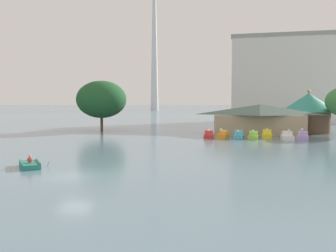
{
  "coord_description": "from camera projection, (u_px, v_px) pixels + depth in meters",
  "views": [
    {
      "loc": [
        13.16,
        -25.28,
        5.45
      ],
      "look_at": [
        3.09,
        17.08,
        2.75
      ],
      "focal_mm": 39.79,
      "sensor_mm": 36.0,
      "label": 1
    }
  ],
  "objects": [
    {
      "name": "boathouse",
      "position": [
        260.0,
        119.0,
        64.17
      ],
      "size": [
        16.02,
        8.35,
        5.2
      ],
      "color": "tan",
      "rests_on": "ground"
    },
    {
      "name": "distant_broadcast_tower",
      "position": [
        154.0,
        6.0,
        277.86
      ],
      "size": [
        10.16,
        10.16,
        182.37
      ],
      "color": "silver",
      "rests_on": "ground"
    },
    {
      "name": "green_roof_pavilion",
      "position": [
        309.0,
        110.0,
        68.41
      ],
      "size": [
        10.32,
        10.32,
        7.96
      ],
      "color": "brown",
      "rests_on": "ground"
    },
    {
      "name": "pedal_boat_lime",
      "position": [
        253.0,
        136.0,
        55.85
      ],
      "size": [
        1.55,
        2.6,
        1.54
      ],
      "rotation": [
        0.0,
        0.0,
        -1.65
      ],
      "color": "#8CCC3F",
      "rests_on": "ground"
    },
    {
      "name": "pedal_boat_orange",
      "position": [
        223.0,
        135.0,
        56.81
      ],
      "size": [
        1.84,
        2.64,
        1.63
      ],
      "rotation": [
        0.0,
        0.0,
        -1.8
      ],
      "color": "orange",
      "rests_on": "ground"
    },
    {
      "name": "ground_plane",
      "position": [
        76.0,
        176.0,
        27.93
      ],
      "size": [
        2000.0,
        2000.0,
        0.0
      ],
      "primitive_type": "plane",
      "color": "slate"
    },
    {
      "name": "rowboat_with_rower",
      "position": [
        30.0,
        165.0,
        31.43
      ],
      "size": [
        3.29,
        3.44,
        1.32
      ],
      "rotation": [
        0.0,
        0.0,
        2.24
      ],
      "color": "#237A6B",
      "rests_on": "ground"
    },
    {
      "name": "shoreline_tree_tall_left",
      "position": [
        101.0,
        99.0,
        72.0
      ],
      "size": [
        9.66,
        9.66,
        9.75
      ],
      "color": "brown",
      "rests_on": "ground"
    },
    {
      "name": "pedal_boat_lavender",
      "position": [
        303.0,
        136.0,
        54.99
      ],
      "size": [
        2.02,
        3.01,
        1.8
      ],
      "rotation": [
        0.0,
        0.0,
        -1.76
      ],
      "color": "#B299D8",
      "rests_on": "ground"
    },
    {
      "name": "pedal_boat_yellow",
      "position": [
        267.0,
        135.0,
        57.3
      ],
      "size": [
        1.58,
        2.56,
        1.62
      ],
      "rotation": [
        0.0,
        0.0,
        -1.6
      ],
      "color": "yellow",
      "rests_on": "ground"
    },
    {
      "name": "pedal_boat_cyan",
      "position": [
        239.0,
        135.0,
        56.95
      ],
      "size": [
        1.53,
        2.97,
        1.39
      ],
      "rotation": [
        0.0,
        0.0,
        -1.6
      ],
      "color": "#4CB7CC",
      "rests_on": "ground"
    },
    {
      "name": "pedal_boat_red",
      "position": [
        209.0,
        135.0,
        57.86
      ],
      "size": [
        1.56,
        2.47,
        1.45
      ],
      "rotation": [
        0.0,
        0.0,
        -1.51
      ],
      "color": "red",
      "rests_on": "ground"
    },
    {
      "name": "background_building_block",
      "position": [
        285.0,
        80.0,
        103.86
      ],
      "size": [
        29.29,
        14.8,
        23.82
      ],
      "color": "silver",
      "rests_on": "ground"
    },
    {
      "name": "pedal_boat_white",
      "position": [
        287.0,
        137.0,
        54.78
      ],
      "size": [
        1.84,
        3.02,
        1.66
      ],
      "rotation": [
        0.0,
        0.0,
        -1.49
      ],
      "color": "white",
      "rests_on": "ground"
    }
  ]
}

